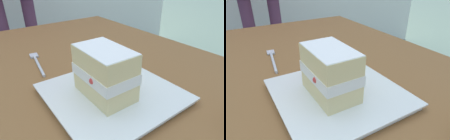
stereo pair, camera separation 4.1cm
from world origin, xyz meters
TOP-DOWN VIEW (x-y plane):
  - patio_table at (0.00, 0.00)m, footprint 1.19×0.95m
  - dessert_plate at (0.12, 0.05)m, footprint 0.26×0.26m
  - cake_slice at (0.12, 0.03)m, footprint 0.13×0.09m
  - dessert_fork at (-0.16, -0.03)m, footprint 0.17×0.04m

SIDE VIEW (x-z plane):
  - patio_table at x=0.00m, z-range 0.25..0.96m
  - dessert_fork at x=-0.16m, z-range 0.70..0.71m
  - dessert_plate at x=0.12m, z-range 0.70..0.72m
  - cake_slice at x=0.12m, z-range 0.72..0.82m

